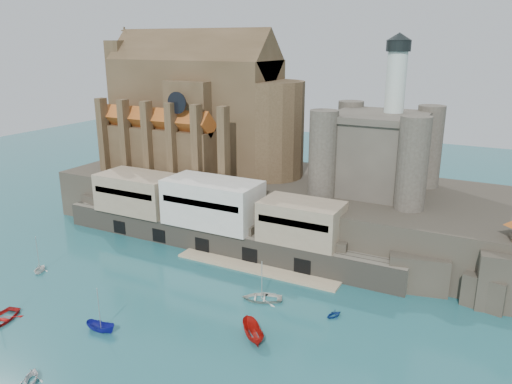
{
  "coord_description": "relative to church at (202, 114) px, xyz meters",
  "views": [
    {
      "loc": [
        38.36,
        -51.78,
        37.65
      ],
      "look_at": [
        -5.25,
        32.0,
        9.17
      ],
      "focal_mm": 35.0,
      "sensor_mm": 36.0,
      "label": 1
    }
  ],
  "objects": [
    {
      "name": "castle_keep",
      "position": [
        40.21,
        -0.78,
        -3.81
      ],
      "size": [
        21.2,
        21.2,
        29.3
      ],
      "color": "#454036",
      "rests_on": "promontory"
    },
    {
      "name": "boat_5",
      "position": [
        35.39,
        -42.59,
        -22.13
      ],
      "size": [
        3.07,
        3.07,
        5.69
      ],
      "primitive_type": "imported",
      "rotation": [
        0.0,
        0.0,
        3.92
      ],
      "color": "#AB140D",
      "rests_on": "ground"
    },
    {
      "name": "boat_7",
      "position": [
        43.22,
        -32.53,
        -22.13
      ],
      "size": [
        2.66,
        2.29,
        2.64
      ],
      "primitive_type": "imported",
      "rotation": [
        0.0,
        0.0,
        5.8
      ],
      "color": "navy",
      "rests_on": "ground"
    },
    {
      "name": "church",
      "position": [
        0.0,
        0.0,
        0.0
      ],
      "size": [
        47.0,
        25.93,
        30.51
      ],
      "color": "#483521",
      "rests_on": "promontory"
    },
    {
      "name": "boat_2",
      "position": [
        16.38,
        -50.67,
        -22.13
      ],
      "size": [
        1.89,
        1.85,
        4.51
      ],
      "primitive_type": "imported",
      "rotation": [
        0.0,
        0.0,
        1.66
      ],
      "color": "navy",
      "rests_on": "ground"
    },
    {
      "name": "promontory",
      "position": [
        23.94,
        -2.48,
        -17.2
      ],
      "size": [
        100.0,
        36.0,
        10.0
      ],
      "color": "#2A2620",
      "rests_on": "ground"
    },
    {
      "name": "boat_6",
      "position": [
        31.87,
        -32.92,
        -22.13
      ],
      "size": [
        2.87,
        4.55,
        6.16
      ],
      "primitive_type": "imported",
      "rotation": [
        0.0,
        0.0,
        5.11
      ],
      "color": "beige",
      "rests_on": "ground"
    },
    {
      "name": "boat_1",
      "position": [
        16.92,
        -62.31,
        -22.13
      ],
      "size": [
        3.51,
        3.3,
        3.49
      ],
      "primitive_type": "imported",
      "rotation": [
        0.0,
        0.0,
        0.66
      ],
      "color": "silver",
      "rests_on": "ground"
    },
    {
      "name": "quay",
      "position": [
        13.94,
        -18.78,
        -16.06
      ],
      "size": [
        70.0,
        12.0,
        13.05
      ],
      "color": "#655F51",
      "rests_on": "ground"
    },
    {
      "name": "ground",
      "position": [
        24.13,
        -41.85,
        -22.13
      ],
      "size": [
        300.0,
        300.0,
        0.0
      ],
      "primitive_type": "plane",
      "color": "#1A5259",
      "rests_on": "ground"
    },
    {
      "name": "boat_4",
      "position": [
        -6.11,
        -41.85,
        -22.13
      ],
      "size": [
        3.41,
        2.85,
        3.4
      ],
      "primitive_type": "imported",
      "rotation": [
        0.0,
        0.0,
        3.57
      ],
      "color": "white",
      "rests_on": "ground"
    }
  ]
}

